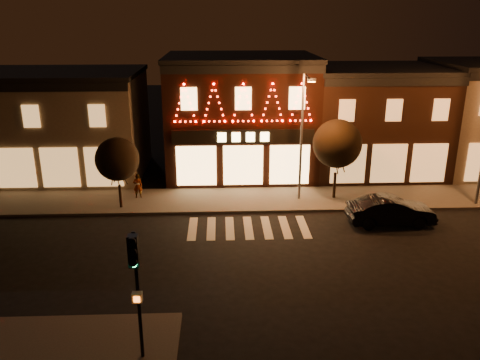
{
  "coord_description": "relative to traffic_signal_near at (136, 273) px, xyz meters",
  "views": [
    {
      "loc": [
        -1.46,
        -20.05,
        10.96
      ],
      "look_at": [
        -0.45,
        4.0,
        2.73
      ],
      "focal_mm": 36.55,
      "sensor_mm": 36.0,
      "label": 1
    }
  ],
  "objects": [
    {
      "name": "tree_right",
      "position": [
        9.67,
        14.57,
        0.22
      ],
      "size": [
        2.93,
        2.93,
        4.9
      ],
      "rotation": [
        0.0,
        0.0,
        -0.02
      ],
      "color": "black",
      "rests_on": "sidewalk_far"
    },
    {
      "name": "building_left",
      "position": [
        -8.87,
        20.57,
        0.31
      ],
      "size": [
        12.2,
        8.28,
        7.3
      ],
      "color": "#6B5D4C",
      "rests_on": "ground"
    },
    {
      "name": "dark_sedan",
      "position": [
        11.91,
        10.76,
        -2.59
      ],
      "size": [
        4.7,
        1.71,
        1.54
      ],
      "primitive_type": "imported",
      "rotation": [
        0.0,
        0.0,
        1.59
      ],
      "color": "black",
      "rests_on": "ground"
    },
    {
      "name": "building_right_a",
      "position": [
        13.63,
        20.57,
        0.41
      ],
      "size": [
        9.2,
        8.28,
        7.5
      ],
      "color": "#371D13",
      "rests_on": "ground"
    },
    {
      "name": "ground",
      "position": [
        4.13,
        6.58,
        -3.36
      ],
      "size": [
        120.0,
        120.0,
        0.0
      ],
      "primitive_type": "plane",
      "color": "black",
      "rests_on": "ground"
    },
    {
      "name": "sidewalk_far",
      "position": [
        6.13,
        14.58,
        -3.28
      ],
      "size": [
        44.0,
        4.0,
        0.15
      ],
      "primitive_type": "cube",
      "color": "#47423D",
      "rests_on": "ground"
    },
    {
      "name": "building_pulp",
      "position": [
        4.13,
        20.56,
        0.81
      ],
      "size": [
        10.2,
        8.34,
        8.3
      ],
      "color": "black",
      "rests_on": "ground"
    },
    {
      "name": "pedestrian",
      "position": [
        -2.44,
        15.06,
        -2.44
      ],
      "size": [
        0.61,
        0.46,
        1.52
      ],
      "primitive_type": "imported",
      "rotation": [
        0.0,
        0.0,
        3.32
      ],
      "color": "gray",
      "rests_on": "sidewalk_far"
    },
    {
      "name": "traffic_signal_near",
      "position": [
        0.0,
        0.0,
        0.0
      ],
      "size": [
        0.32,
        0.47,
        4.55
      ],
      "rotation": [
        0.0,
        0.0,
        -0.03
      ],
      "color": "black",
      "rests_on": "sidewalk_near"
    },
    {
      "name": "tree_left",
      "position": [
        -3.21,
        13.51,
        -0.28
      ],
      "size": [
        2.5,
        2.5,
        4.19
      ],
      "rotation": [
        0.0,
        0.0,
        0.18
      ],
      "color": "black",
      "rests_on": "sidewalk_far"
    },
    {
      "name": "streetlamp_mid",
      "position": [
        7.5,
        14.24,
        1.24
      ],
      "size": [
        0.5,
        1.74,
        7.58
      ],
      "rotation": [
        0.0,
        0.0,
        -0.11
      ],
      "color": "#59595E",
      "rests_on": "sidewalk_far"
    }
  ]
}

